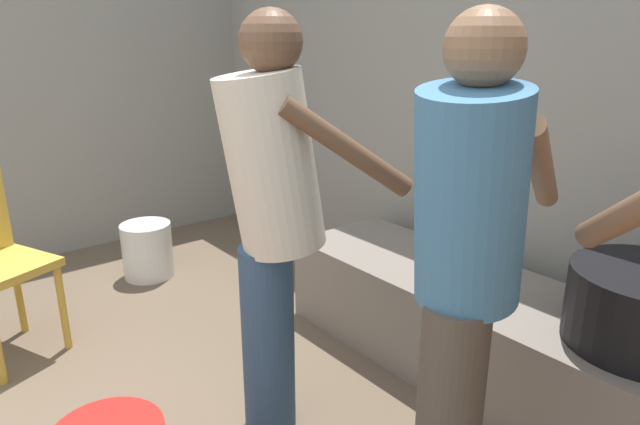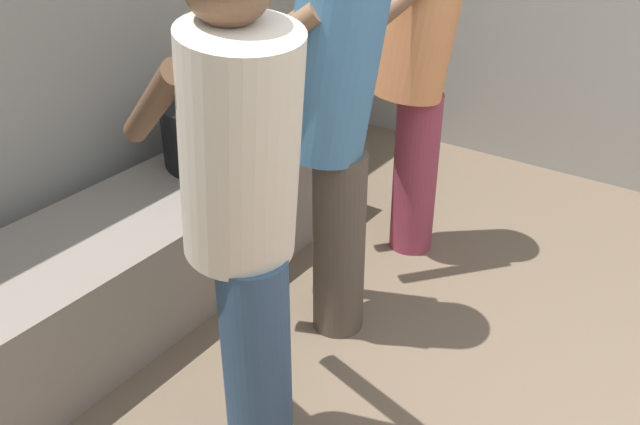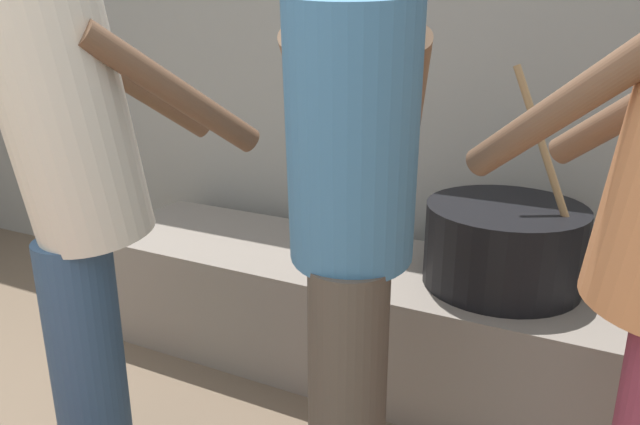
% 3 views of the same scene
% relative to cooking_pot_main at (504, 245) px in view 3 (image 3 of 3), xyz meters
% --- Properties ---
extents(block_enclosure_rear, '(5.45, 0.20, 2.03)m').
position_rel_cooking_pot_main_xyz_m(block_enclosure_rear, '(-0.85, 0.50, 0.43)').
color(block_enclosure_rear, gray).
rests_on(block_enclosure_rear, ground_plane).
extents(hearth_ledge, '(2.23, 0.60, 0.44)m').
position_rel_cooking_pot_main_xyz_m(hearth_ledge, '(-0.50, -0.02, -0.36)').
color(hearth_ledge, slate).
rests_on(hearth_ledge, ground_plane).
extents(cooking_pot_main, '(0.53, 0.53, 0.73)m').
position_rel_cooking_pot_main_xyz_m(cooking_pot_main, '(0.00, 0.00, 0.00)').
color(cooking_pot_main, black).
rests_on(cooking_pot_main, hearth_ledge).
extents(cook_in_cream_shirt, '(0.57, 0.73, 1.57)m').
position_rel_cooking_pot_main_xyz_m(cook_in_cream_shirt, '(-0.92, -0.92, 0.32)').
color(cook_in_cream_shirt, navy).
rests_on(cook_in_cream_shirt, ground_plane).
extents(cook_in_blue_shirt, '(0.53, 0.72, 1.56)m').
position_rel_cooking_pot_main_xyz_m(cook_in_blue_shirt, '(-0.24, -0.74, 0.31)').
color(cook_in_blue_shirt, '#4C4238').
rests_on(cook_in_blue_shirt, ground_plane).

